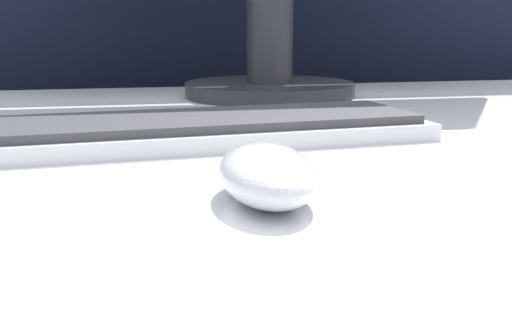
{
  "coord_description": "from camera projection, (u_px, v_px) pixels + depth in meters",
  "views": [
    {
      "loc": [
        -0.17,
        -0.59,
        0.84
      ],
      "look_at": [
        -0.08,
        -0.13,
        0.74
      ],
      "focal_mm": 50.0,
      "sensor_mm": 36.0,
      "label": 1
    }
  ],
  "objects": [
    {
      "name": "partition_panel",
      "position": [
        211.0,
        121.0,
        1.28
      ],
      "size": [
        5.0,
        0.03,
        1.29
      ],
      "color": "black",
      "rests_on": "ground_plane"
    },
    {
      "name": "keyboard",
      "position": [
        188.0,
        130.0,
        0.65
      ],
      "size": [
        0.46,
        0.18,
        0.02
      ],
      "rotation": [
        0.0,
        0.0,
        0.11
      ],
      "color": "silver",
      "rests_on": "desk"
    },
    {
      "name": "computer_mouse_near",
      "position": [
        267.0,
        174.0,
        0.45
      ],
      "size": [
        0.06,
        0.12,
        0.04
      ],
      "rotation": [
        0.0,
        0.0,
        -0.03
      ],
      "color": "silver",
      "rests_on": "desk"
    }
  ]
}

